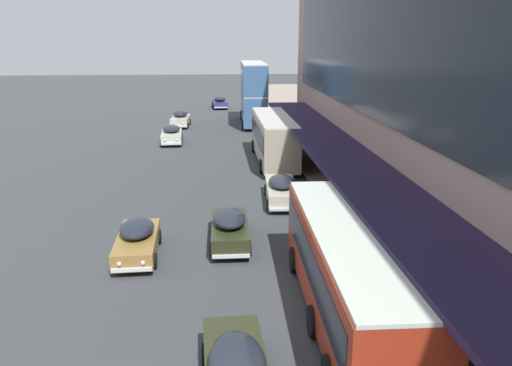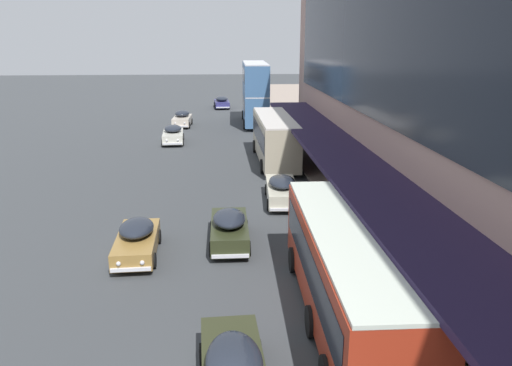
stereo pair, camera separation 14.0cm
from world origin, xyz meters
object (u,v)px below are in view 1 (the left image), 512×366
Objects in this scene: sedan_lead_near at (181,119)px; sedan_trailing_mid at (220,102)px; transit_bus_kerbside_rear at (349,269)px; sedan_second_mid at (230,228)px; sedan_oncoming_front at (137,239)px; sedan_far_back at (172,134)px; transit_bus_kerbside_front at (274,136)px; transit_bus_kerbside_far at (253,91)px; fire_hydrant at (355,220)px; sedan_trailing_near at (281,189)px.

sedan_trailing_mid is at bearing 72.88° from sedan_lead_near.
transit_bus_kerbside_rear is 2.40× the size of sedan_trailing_mid.
sedan_oncoming_front is at bearing -167.71° from sedan_second_mid.
transit_bus_kerbside_rear is 30.67m from sedan_far_back.
sedan_far_back is at bearing -91.51° from sedan_lead_near.
transit_bus_kerbside_front is at bearing 89.92° from transit_bus_kerbside_rear.
sedan_oncoming_front is (-7.65, 5.72, -1.12)m from transit_bus_kerbside_rear.
sedan_lead_near is at bearing 116.10° from transit_bus_kerbside_front.
sedan_lead_near is (-7.73, -0.87, -2.68)m from transit_bus_kerbside_far.
transit_bus_kerbside_rear is at bearing -74.56° from sedan_far_back.
sedan_oncoming_front is at bearing -88.79° from sedan_far_back.
fire_hydrant is at bearing -63.94° from sedan_far_back.
sedan_trailing_near is at bearing -85.52° from sedan_trailing_mid.
sedan_oncoming_front is 6.26× the size of fire_hydrant.
transit_bus_kerbside_front is 14.60× the size of fire_hydrant.
sedan_trailing_mid is 1.04× the size of sedan_lead_near.
sedan_second_mid is 1.01× the size of sedan_lead_near.
transit_bus_kerbside_rear is 1.09× the size of transit_bus_kerbside_far.
sedan_trailing_near is at bearing 124.12° from fire_hydrant.
sedan_far_back is (-4.46, -22.31, -0.00)m from sedan_trailing_mid.
sedan_trailing_mid is (-3.72, 30.01, -1.20)m from transit_bus_kerbside_front.
transit_bus_kerbside_front is 2.33× the size of sedan_second_mid.
sedan_second_mid is at bearing -168.10° from fire_hydrant.
transit_bus_kerbside_far reaches higher than sedan_far_back.
sedan_second_mid reaches higher than sedan_trailing_near.
sedan_far_back is (-8.16, 29.54, -1.09)m from transit_bus_kerbside_rear.
transit_bus_kerbside_rear is 12.42m from sedan_trailing_near.
transit_bus_kerbside_front is at bearing 64.51° from sedan_oncoming_front.
fire_hydrant is at bearing -80.21° from transit_bus_kerbside_front.
sedan_far_back is at bearing 91.21° from sedan_oncoming_front.
sedan_second_mid is at bearing -96.13° from transit_bus_kerbside_far.
sedan_second_mid is 0.99× the size of sedan_far_back.
sedan_lead_near is 31.95m from fire_hydrant.
transit_bus_kerbside_far reaches higher than sedan_lead_near.
sedan_second_mid reaches higher than sedan_oncoming_front.
transit_bus_kerbside_far is 2.28× the size of sedan_oncoming_front.
fire_hydrant is (6.13, -43.98, -0.28)m from sedan_trailing_mid.
transit_bus_kerbside_rear is at bearing -85.93° from sedan_trailing_mid.
sedan_trailing_mid is 6.49× the size of fire_hydrant.
sedan_oncoming_front is (0.28, -32.38, -0.07)m from sedan_lead_near.
transit_bus_kerbside_front is 2.31× the size of sedan_far_back.
sedan_oncoming_front is at bearing -136.74° from sedan_trailing_near.
sedan_lead_near is at bearing 108.94° from fire_hydrant.
sedan_lead_near reaches higher than sedan_far_back.
transit_bus_kerbside_far is 13.63m from sedan_trailing_mid.
transit_bus_kerbside_front is 2.35× the size of sedan_lead_near.
transit_bus_kerbside_far is 12.63m from sedan_far_back.
transit_bus_kerbside_front reaches higher than sedan_far_back.
transit_bus_kerbside_far is at bearing 6.40° from sedan_lead_near.
sedan_second_mid is (-3.48, -32.38, -2.69)m from transit_bus_kerbside_far.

